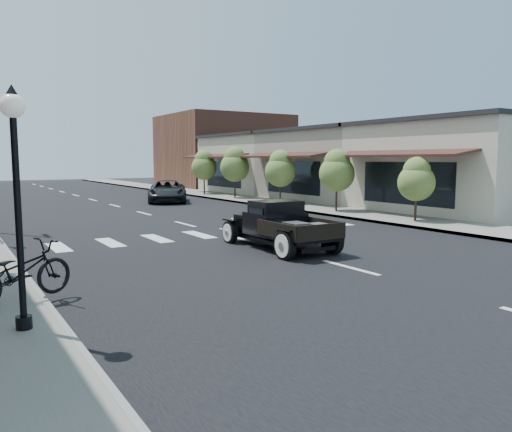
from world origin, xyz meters
TOP-DOWN VIEW (x-y plane):
  - ground at (0.00, 0.00)m, footprint 120.00×120.00m
  - road at (0.00, 15.00)m, footprint 14.00×80.00m
  - road_markings at (0.00, 10.00)m, footprint 12.00×60.00m
  - sidewalk_right at (8.50, 15.00)m, footprint 3.00×80.00m
  - storefront_near at (15.00, 4.00)m, footprint 10.00×9.00m
  - storefront_mid at (15.00, 13.00)m, footprint 10.00×9.00m
  - storefront_far at (15.00, 22.00)m, footprint 10.00×9.00m
  - far_building_right at (15.50, 32.00)m, footprint 11.00×10.00m
  - lamp_post_a at (-7.60, -4.00)m, footprint 0.36×0.36m
  - small_tree_a at (8.30, 1.97)m, footprint 1.55×1.55m
  - small_tree_b at (8.30, 6.96)m, footprint 1.79×1.79m
  - small_tree_c at (8.30, 11.89)m, footprint 1.80×1.80m
  - small_tree_d at (8.30, 17.25)m, footprint 1.98×1.98m
  - small_tree_e at (8.30, 21.92)m, footprint 1.90×1.90m
  - hotrod_pickup at (0.06, 0.18)m, footprint 2.09×4.37m
  - second_car at (3.59, 17.65)m, footprint 4.05×5.47m
  - motorcycle at (-7.45, -2.37)m, footprint 2.18×1.51m

SIDE VIEW (x-z plane):
  - ground at x=0.00m, z-range 0.00..0.00m
  - road_markings at x=0.00m, z-range -0.03..0.03m
  - road at x=0.00m, z-range 0.00..0.02m
  - sidewalk_right at x=8.50m, z-range 0.00..0.15m
  - second_car at x=3.59m, z-range 0.00..1.38m
  - motorcycle at x=-7.45m, z-range 0.15..1.24m
  - hotrod_pickup at x=0.06m, z-range 0.00..1.50m
  - small_tree_a at x=8.30m, z-range 0.15..2.73m
  - small_tree_b at x=8.30m, z-range 0.15..3.13m
  - small_tree_c at x=8.30m, z-range 0.15..3.16m
  - small_tree_e at x=8.30m, z-range 0.15..3.31m
  - small_tree_d at x=8.30m, z-range 0.15..3.45m
  - lamp_post_a at x=-7.60m, z-range 0.15..3.79m
  - storefront_near at x=15.00m, z-range 0.00..4.50m
  - storefront_mid at x=15.00m, z-range 0.00..4.50m
  - storefront_far at x=15.00m, z-range 0.00..4.50m
  - far_building_right at x=15.50m, z-range 0.00..7.00m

